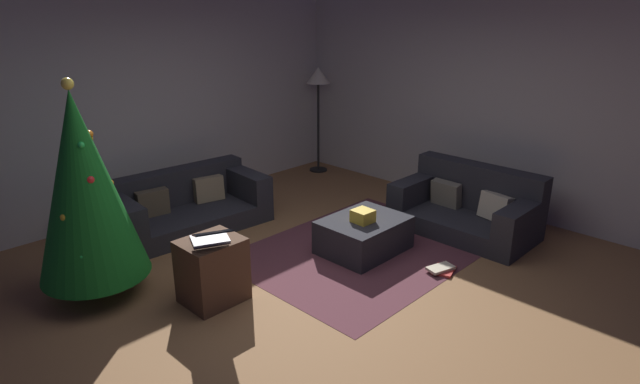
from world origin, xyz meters
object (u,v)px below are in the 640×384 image
(side_table, at_px, (212,270))
(ottoman, at_px, (364,235))
(corner_lamp, at_px, (318,83))
(tv_remote, at_px, (364,212))
(book_stack, at_px, (442,269))
(laptop, at_px, (211,237))
(gift_box, at_px, (363,216))
(couch_right, at_px, (468,207))
(couch_left, at_px, (184,206))
(christmas_tree, at_px, (84,187))

(side_table, bearing_deg, ottoman, -10.32)
(ottoman, relative_size, corner_lamp, 0.55)
(tv_remote, height_order, side_table, side_table)
(book_stack, bearing_deg, laptop, 149.50)
(gift_box, xyz_separation_m, corner_lamp, (1.82, 2.44, 0.95))
(tv_remote, bearing_deg, ottoman, -136.89)
(ottoman, height_order, corner_lamp, corner_lamp)
(couch_right, distance_m, laptop, 3.15)
(book_stack, bearing_deg, ottoman, 101.47)
(ottoman, xyz_separation_m, corner_lamp, (1.75, 2.40, 1.20))
(couch_right, relative_size, laptop, 3.20)
(couch_left, relative_size, laptop, 3.82)
(christmas_tree, bearing_deg, couch_right, -24.48)
(couch_left, xyz_separation_m, book_stack, (1.16, -2.84, -0.23))
(side_table, distance_m, corner_lamp, 4.20)
(couch_right, bearing_deg, laptop, 75.72)
(side_table, bearing_deg, couch_right, -15.36)
(tv_remote, distance_m, christmas_tree, 2.81)
(corner_lamp, bearing_deg, book_stack, -115.67)
(ottoman, bearing_deg, laptop, 171.61)
(gift_box, xyz_separation_m, tv_remote, (0.20, 0.15, -0.06))
(gift_box, xyz_separation_m, side_table, (-1.65, 0.35, -0.14))
(ottoman, xyz_separation_m, christmas_tree, (-2.39, 1.16, 0.86))
(christmas_tree, bearing_deg, book_stack, -38.42)
(couch_right, distance_m, tv_remote, 1.32)
(couch_right, height_order, christmas_tree, christmas_tree)
(couch_right, xyz_separation_m, ottoman, (-1.29, 0.51, -0.10))
(ottoman, bearing_deg, corner_lamp, 53.87)
(ottoman, xyz_separation_m, tv_remote, (0.13, 0.11, 0.19))
(couch_left, relative_size, side_table, 3.19)
(side_table, bearing_deg, corner_lamp, 31.00)
(side_table, bearing_deg, christmas_tree, 128.31)
(couch_right, xyz_separation_m, book_stack, (-1.11, -0.36, -0.26))
(laptop, bearing_deg, book_stack, -30.50)
(laptop, relative_size, corner_lamp, 0.30)
(laptop, bearing_deg, side_table, 66.12)
(couch_right, bearing_deg, gift_box, 70.60)
(couch_right, xyz_separation_m, gift_box, (-1.36, 0.48, 0.15))
(christmas_tree, bearing_deg, laptop, -54.49)
(couch_left, distance_m, book_stack, 3.07)
(laptop, xyz_separation_m, book_stack, (1.93, -1.13, -0.62))
(ottoman, distance_m, laptop, 1.83)
(couch_left, distance_m, laptop, 1.91)
(ottoman, relative_size, book_stack, 2.72)
(couch_right, distance_m, book_stack, 1.20)
(side_table, xyz_separation_m, corner_lamp, (3.48, 2.09, 1.09))
(gift_box, bearing_deg, couch_right, -19.37)
(couch_left, height_order, side_table, couch_left)
(couch_right, height_order, corner_lamp, corner_lamp)
(gift_box, height_order, side_table, side_table)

